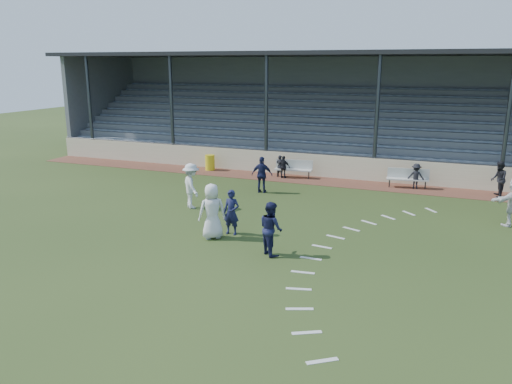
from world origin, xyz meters
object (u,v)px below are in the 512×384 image
(football, at_px, (212,232))
(official, at_px, (499,179))
(trash_bin, at_px, (210,162))
(bench_left, at_px, (294,167))
(bench_right, at_px, (408,176))
(player_navy_lead, at_px, (231,212))
(player_white_lead, at_px, (212,211))

(football, bearing_deg, official, 44.04)
(trash_bin, bearing_deg, football, -62.98)
(bench_left, relative_size, official, 1.24)
(trash_bin, relative_size, football, 3.91)
(bench_right, xyz_separation_m, player_navy_lead, (-5.26, -9.46, 0.23))
(bench_right, distance_m, official, 4.02)
(trash_bin, relative_size, player_white_lead, 0.45)
(football, height_order, player_navy_lead, player_navy_lead)
(player_white_lead, relative_size, official, 1.19)
(player_white_lead, xyz_separation_m, official, (9.72, 9.80, -0.14))
(bench_left, distance_m, player_white_lead, 10.20)
(bench_left, distance_m, trash_bin, 5.04)
(bench_right, bearing_deg, official, -12.70)
(player_white_lead, bearing_deg, bench_right, -158.44)
(bench_left, height_order, player_navy_lead, player_navy_lead)
(football, xyz_separation_m, player_white_lead, (0.14, -0.26, 0.87))
(football, xyz_separation_m, official, (9.86, 9.54, 0.73))
(bench_right, relative_size, official, 1.24)
(player_white_lead, bearing_deg, bench_left, -127.81)
(player_white_lead, xyz_separation_m, player_navy_lead, (0.46, 0.62, -0.16))
(bench_left, height_order, football, bench_left)
(bench_left, xyz_separation_m, player_white_lead, (0.19, -10.20, 0.39))
(player_navy_lead, height_order, official, official)
(trash_bin, bearing_deg, bench_left, -0.51)
(player_white_lead, bearing_deg, player_navy_lead, -165.47)
(bench_left, bearing_deg, official, -9.18)
(player_navy_lead, bearing_deg, bench_right, 60.37)
(player_navy_lead, bearing_deg, bench_left, 93.32)
(football, relative_size, official, 0.14)
(player_navy_lead, relative_size, official, 0.99)
(bench_right, relative_size, football, 9.14)
(bench_left, relative_size, trash_bin, 2.33)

